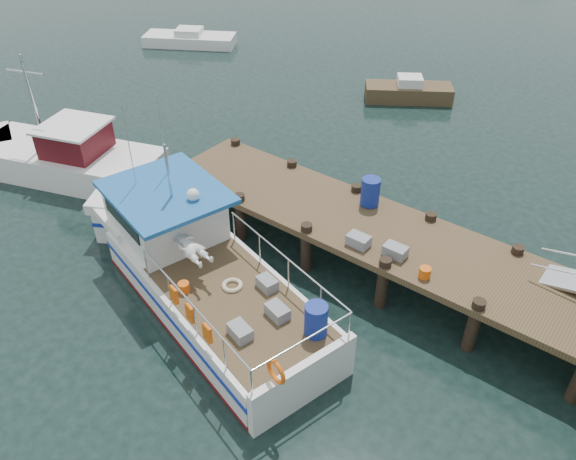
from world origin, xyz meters
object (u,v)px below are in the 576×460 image
Objects in this scene: lobster_boat at (192,261)px; work_boat at (59,156)px; moored_rowboat at (408,92)px; moored_a at (190,39)px.

work_boat is (-8.35, 1.42, -0.20)m from lobster_boat.
work_boat is 15.52m from moored_rowboat.
lobster_boat reaches higher than moored_a.
moored_rowboat is at bearing -8.02° from moored_a.
lobster_boat is 1.90× the size of moored_a.
work_boat reaches higher than moored_a.
work_boat is at bearing -174.60° from lobster_boat.
lobster_boat reaches higher than work_boat.
lobster_boat is 1.23× the size of work_boat.
lobster_boat is at bearing -28.89° from work_boat.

